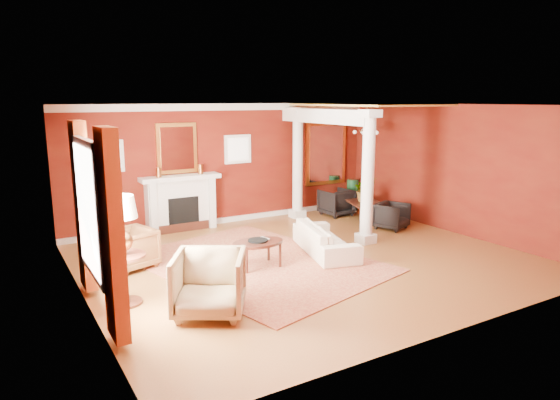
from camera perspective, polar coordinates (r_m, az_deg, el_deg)
ground at (r=9.61m, az=3.10°, el=-6.79°), size 8.00×8.00×0.00m
room_shell at (r=9.18m, az=3.23°, el=5.26°), size 8.04×7.04×2.92m
fireplace at (r=11.77m, az=-11.23°, el=-0.32°), size 1.85×0.42×1.29m
overmantel_mirror at (r=11.71m, az=-11.70°, el=5.81°), size 0.95×0.07×1.15m
flank_window_left at (r=11.33m, az=-19.14°, el=4.72°), size 0.70×0.07×0.70m
flank_window_right at (r=12.32m, az=-4.84°, el=5.81°), size 0.70×0.07×0.70m
left_window at (r=7.25m, az=-20.43°, el=-1.89°), size 0.21×2.55×2.60m
column_front at (r=10.52m, az=10.00°, el=2.65°), size 0.36×0.36×2.80m
column_back at (r=12.67m, az=2.04°, el=4.30°), size 0.36×0.36×2.80m
header_beam at (r=11.66m, az=5.04°, el=9.53°), size 0.30×3.20×0.32m
amber_ceiling at (r=12.25m, az=9.93°, el=10.66°), size 2.30×3.40×0.04m
dining_mirror at (r=13.70m, az=5.26°, el=5.32°), size 1.30×0.07×1.70m
chandelier at (r=12.34m, az=9.86°, el=7.78°), size 0.60×0.62×0.75m
crown_trim at (r=12.15m, az=-6.00°, el=10.53°), size 8.00×0.08×0.16m
base_trim at (r=12.51m, az=-5.73°, el=-2.22°), size 8.00×0.08×0.12m
rug at (r=9.38m, az=-2.64°, el=-7.20°), size 4.33×5.14×0.02m
sofa at (r=9.91m, az=5.22°, el=-3.93°), size 1.08×2.04×0.77m
armchair_leopard at (r=9.39m, az=-16.80°, el=-5.15°), size 0.93×0.96×0.80m
armchair_stripe at (r=7.18m, az=-8.10°, el=-9.12°), size 1.30×1.28×1.00m
coffee_table at (r=9.03m, az=-2.54°, el=-5.03°), size 0.97×0.97×0.49m
coffee_book at (r=9.07m, az=-2.39°, el=-3.92°), size 0.16×0.05×0.22m
side_table at (r=7.62m, az=-17.68°, el=-3.36°), size 0.66×0.66×1.65m
dining_table at (r=12.72m, az=9.67°, el=-0.59°), size 0.89×1.46×0.77m
dining_chair_near at (r=12.00m, az=12.67°, el=-1.65°), size 0.85×0.82×0.68m
dining_chair_far at (r=13.15m, az=6.46°, el=-0.12°), size 0.77×0.73×0.76m
green_urn at (r=13.88m, az=8.27°, el=0.26°), size 0.36×0.36×0.85m
potted_plant at (r=12.58m, az=9.65°, el=2.16°), size 0.57×0.62×0.48m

